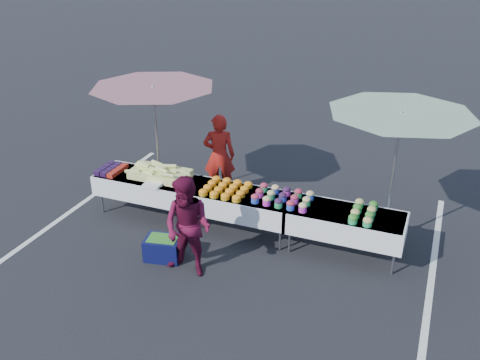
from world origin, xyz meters
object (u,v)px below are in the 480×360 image
at_px(table_center, 240,202).
at_px(customer, 188,227).
at_px(vendor, 219,156).
at_px(umbrella_right, 400,125).
at_px(umbrella_left, 154,97).
at_px(table_right, 345,222).
at_px(table_left, 148,185).
at_px(storage_bin, 163,248).

distance_m(table_center, customer, 1.43).
bearing_deg(vendor, umbrella_right, 148.62).
relative_size(umbrella_left, umbrella_right, 0.93).
relative_size(table_right, umbrella_right, 0.75).
height_order(table_left, vendor, vendor).
height_order(table_right, customer, customer).
height_order(table_center, umbrella_left, umbrella_left).
bearing_deg(table_left, customer, -42.31).
xyz_separation_m(umbrella_right, storage_bin, (-3.22, -1.79, -1.91)).
distance_m(table_right, vendor, 2.95).
bearing_deg(umbrella_right, umbrella_left, -178.93).
height_order(table_center, storage_bin, table_center).
distance_m(vendor, customer, 2.63).
bearing_deg(vendor, table_center, 106.10).
bearing_deg(table_center, vendor, 127.45).
bearing_deg(umbrella_right, vendor, 169.97).
height_order(customer, storage_bin, customer).
bearing_deg(table_center, umbrella_left, 164.55).
height_order(vendor, umbrella_left, umbrella_left).
bearing_deg(table_left, umbrella_right, 8.05).
relative_size(table_left, storage_bin, 2.96).
height_order(table_left, table_center, same).
relative_size(table_left, table_center, 1.00).
relative_size(table_left, umbrella_right, 0.75).
xyz_separation_m(table_left, table_center, (1.80, 0.00, 0.00)).
bearing_deg(storage_bin, umbrella_right, 18.05).
bearing_deg(table_right, vendor, 156.55).
bearing_deg(table_right, umbrella_right, 45.67).
bearing_deg(umbrella_right, storage_bin, -150.92).
bearing_deg(vendor, table_left, 30.92).
xyz_separation_m(umbrella_left, umbrella_right, (4.23, 0.08, 0.02)).
relative_size(table_center, umbrella_left, 0.81).
bearing_deg(table_right, storage_bin, -155.59).
bearing_deg(table_center, umbrella_right, 13.95).
relative_size(customer, umbrella_right, 0.64).
bearing_deg(table_center, storage_bin, -125.01).
xyz_separation_m(table_left, storage_bin, (0.96, -1.20, -0.39)).
xyz_separation_m(table_left, umbrella_left, (-0.05, 0.51, 1.49)).
bearing_deg(table_right, table_left, 180.00).
distance_m(table_right, customer, 2.51).
bearing_deg(vendor, customer, 82.23).
height_order(table_center, vendor, vendor).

